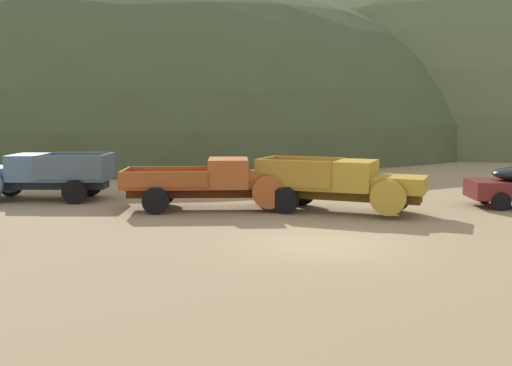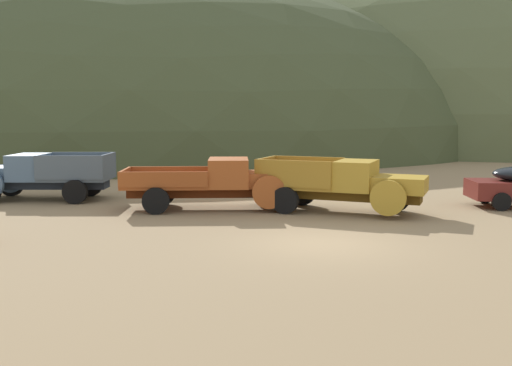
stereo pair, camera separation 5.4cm
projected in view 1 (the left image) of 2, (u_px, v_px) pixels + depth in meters
ground_plane at (322, 244)px, 15.85m from camera, size 300.00×300.00×0.00m
hill_far_right at (124, 141)px, 74.85m from camera, size 92.57×89.77×38.27m
hill_center at (506, 138)px, 83.05m from camera, size 116.12×88.84×49.75m
truck_chalk_blue at (33, 176)px, 23.72m from camera, size 5.78×2.89×1.91m
truck_oxide_orange at (225, 182)px, 21.50m from camera, size 6.78×3.06×1.89m
truck_mustard at (351, 184)px, 20.64m from camera, size 6.20×3.57×1.91m
bush_near_barrel at (281, 189)px, 25.04m from camera, size 1.35×1.44×1.15m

